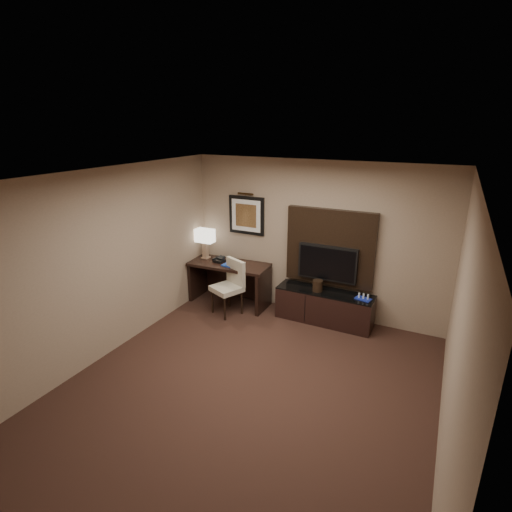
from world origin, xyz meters
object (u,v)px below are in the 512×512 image
Objects in this scene: desk_phone at (219,260)px; minibar_tray at (363,297)px; table_lamp at (205,243)px; ice_bucket at (318,286)px; desk at (230,283)px; credenza at (324,307)px; tv at (327,263)px; desk_chair at (227,288)px.

desk_phone is 2.69m from minibar_tray.
minibar_tray is (3.02, -0.05, -0.48)m from table_lamp.
desk is at bearing -179.50° from ice_bucket.
ice_bucket reaches higher than credenza.
minibar_tray is at bearing -0.97° from table_lamp.
desk reaches higher than credenza.
desk_phone reaches higher than desk.
credenza is 0.75m from tv.
desk_phone is 0.76× the size of minibar_tray.
ice_bucket is (1.70, 0.01, 0.26)m from desk.
credenza is 0.72m from minibar_tray.
tv is at bearing 15.63° from desk_phone.
desk is 0.89m from table_lamp.
tv is 5.34× the size of desk_phone.
minibar_tray is at bearing -2.96° from desk.
desk is 0.49m from desk_phone.
table_lamp is 2.30m from ice_bucket.
ice_bucket is at bearing -179.88° from minibar_tray.
tv is 1.02× the size of desk_chair.
desk_chair is at bearing -69.56° from desk.
credenza is 2.52m from table_lamp.
table_lamp reaches higher than credenza.
desk_chair is at bearing -159.56° from tv.
credenza is 0.40m from ice_bucket.
table_lamp is (-0.74, 0.48, 0.60)m from desk_chair.
table_lamp reaches higher than desk.
tv is 0.41m from ice_bucket.
ice_bucket is (1.52, 0.43, 0.17)m from desk_chair.
credenza is at bearing 11.63° from desk_phone.
credenza is 1.72m from desk_chair.
desk_chair is 5.22× the size of desk_phone.
table_lamp is at bearing -179.56° from credenza.
tv is at bearing 165.40° from minibar_tray.
desk_phone is at bearing -179.60° from desk.
desk_chair is at bearing -36.02° from desk_phone.
desk is 0.90× the size of credenza.
desk_chair is at bearing -163.46° from credenza.
desk_chair is at bearing -169.40° from minibar_tray.
table_lamp is 3.18× the size of desk_phone.
tv is 1.81m from desk_chair.
desk_chair is 5.10× the size of ice_bucket.
desk is 7.90× the size of desk_phone.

